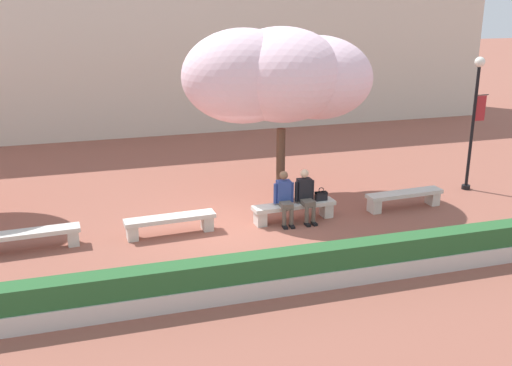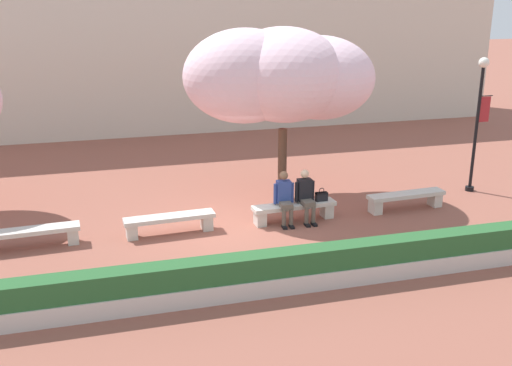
% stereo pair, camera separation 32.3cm
% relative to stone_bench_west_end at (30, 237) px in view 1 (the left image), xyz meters
% --- Properties ---
extents(ground_plane, '(100.00, 100.00, 0.00)m').
position_rel_stone_bench_west_end_xyz_m(ground_plane, '(4.60, 0.00, -0.31)').
color(ground_plane, '#8E5142').
extents(building_facade, '(28.00, 4.00, 7.28)m').
position_rel_stone_bench_west_end_xyz_m(building_facade, '(4.60, 12.10, 3.33)').
color(building_facade, beige).
rests_on(building_facade, ground).
extents(stone_bench_west_end, '(2.13, 0.53, 0.45)m').
position_rel_stone_bench_west_end_xyz_m(stone_bench_west_end, '(0.00, 0.00, 0.00)').
color(stone_bench_west_end, beige).
rests_on(stone_bench_west_end, ground).
extents(stone_bench_near_west, '(2.13, 0.53, 0.45)m').
position_rel_stone_bench_west_end_xyz_m(stone_bench_near_west, '(3.06, 0.00, 0.00)').
color(stone_bench_near_west, beige).
rests_on(stone_bench_near_west, ground).
extents(stone_bench_center, '(2.13, 0.53, 0.45)m').
position_rel_stone_bench_west_end_xyz_m(stone_bench_center, '(6.13, 0.00, 0.00)').
color(stone_bench_center, beige).
rests_on(stone_bench_center, ground).
extents(stone_bench_near_east, '(2.13, 0.53, 0.45)m').
position_rel_stone_bench_west_end_xyz_m(stone_bench_near_east, '(9.19, 0.00, 0.00)').
color(stone_bench_near_east, beige).
rests_on(stone_bench_near_east, ground).
extents(person_seated_left, '(0.51, 0.70, 1.29)m').
position_rel_stone_bench_west_end_xyz_m(person_seated_left, '(5.86, -0.05, 0.39)').
color(person_seated_left, black).
rests_on(person_seated_left, ground).
extents(person_seated_right, '(0.51, 0.69, 1.29)m').
position_rel_stone_bench_west_end_xyz_m(person_seated_right, '(6.40, -0.05, 0.39)').
color(person_seated_right, black).
rests_on(person_seated_right, ground).
extents(handbag, '(0.30, 0.15, 0.34)m').
position_rel_stone_bench_west_end_xyz_m(handbag, '(6.85, 0.02, 0.27)').
color(handbag, black).
rests_on(handbag, stone_bench_center).
extents(cherry_tree_main, '(5.09, 3.51, 4.58)m').
position_rel_stone_bench_west_end_xyz_m(cherry_tree_main, '(6.37, 1.84, 3.01)').
color(cherry_tree_main, '#513828').
rests_on(cherry_tree_main, ground).
extents(lamp_post_with_banner, '(0.54, 0.28, 3.75)m').
position_rel_stone_bench_west_end_xyz_m(lamp_post_with_banner, '(11.74, 0.90, 1.95)').
color(lamp_post_with_banner, black).
rests_on(lamp_post_with_banner, ground).
extents(planter_hedge_foreground, '(14.40, 0.50, 0.80)m').
position_rel_stone_bench_west_end_xyz_m(planter_hedge_foreground, '(4.60, -3.37, 0.07)').
color(planter_hedge_foreground, beige).
rests_on(planter_hedge_foreground, ground).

